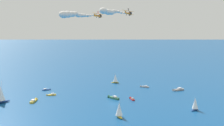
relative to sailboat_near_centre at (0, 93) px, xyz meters
name	(u,v)px	position (x,y,z in m)	size (l,w,h in m)	color
ground_plane	(112,104)	(59.21, 37.88, -6.37)	(2000.00, 2000.00, 0.00)	navy
sailboat_near_centre	(0,93)	(0.00, 0.00, 0.00)	(7.50, 11.23, 13.96)	#23478C
motorboat_far_port	(178,90)	(79.22, 95.34, -5.62)	(6.61, 9.62, 2.78)	#9E9993
motorboat_far_stbd	(144,87)	(53.22, 91.19, -5.83)	(7.07, 2.86, 2.00)	#9E9993
motorboat_inshore	(132,99)	(63.88, 54.01, -5.88)	(5.96, 5.29, 1.84)	#B21E1E
motorboat_offshore	(51,95)	(11.85, 31.14, -5.86)	(5.33, 6.22, 1.90)	gold
motorboat_trailing	(47,90)	(-2.59, 40.53, -5.88)	(4.90, 6.18, 1.84)	#23478C
motorboat_ahead	(34,101)	(15.02, 13.84, -5.71)	(6.11, 8.50, 2.47)	gold
sailboat_mid_cluster	(119,110)	(76.47, 19.38, -2.36)	(6.69, 5.53, 8.80)	gold
motorboat_outer_ring_b	(113,97)	(52.19, 49.05, -5.67)	(9.25, 3.81, 2.61)	#33704C
sailboat_outer_ring_c	(115,78)	(25.15, 92.14, -2.51)	(6.17, 5.67, 8.46)	gold
sailboat_outer_ring_d	(195,104)	(105.57, 54.39, -2.64)	(4.24, 6.58, 8.18)	#23478C
biplane_lead	(98,16)	(48.68, 37.37, 47.98)	(7.47, 6.83, 3.67)	orange
wingwalker_lead	(98,12)	(49.06, 37.41, 50.10)	(1.49, 0.23, 1.53)	red
smoke_trail_lead	(72,15)	(50.52, 12.14, 47.68)	(5.40, 30.23, 4.60)	silver
biplane_wingman	(128,13)	(69.81, 38.26, 49.00)	(7.47, 6.83, 3.67)	orange
wingwalker_wingman	(128,9)	(70.20, 38.30, 51.12)	(1.49, 0.23, 1.53)	black
smoke_trail_wingman	(109,12)	(71.36, 17.60, 48.83)	(5.01, 23.66, 4.07)	silver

